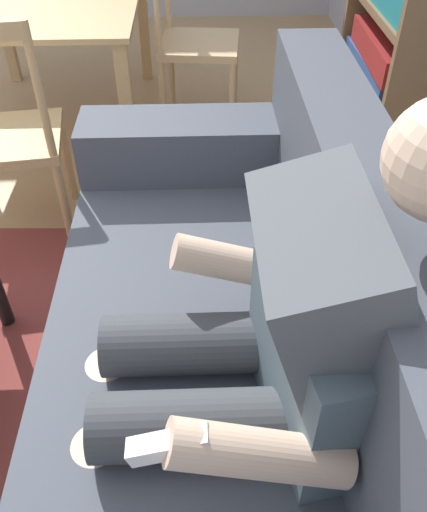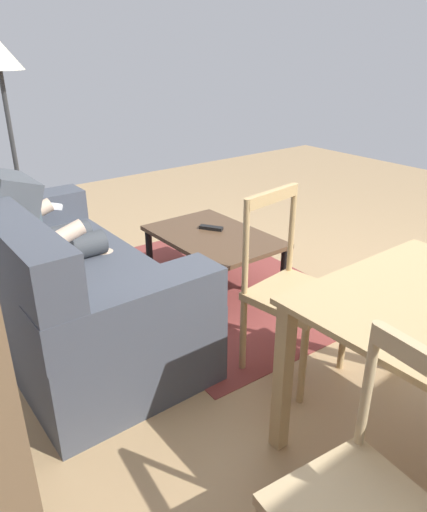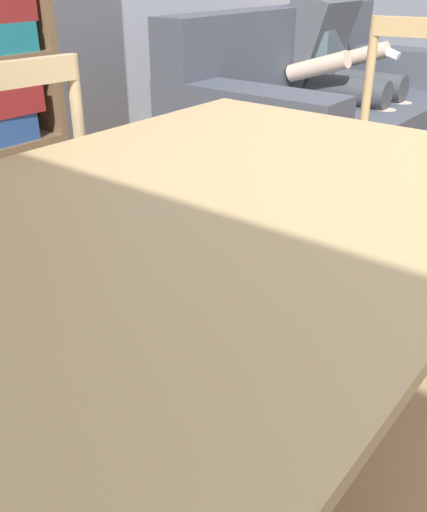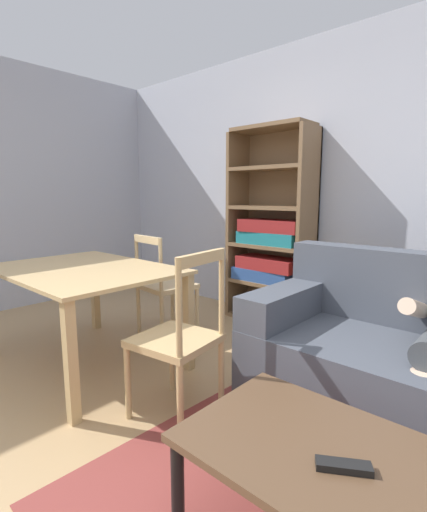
{
  "view_description": "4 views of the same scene",
  "coord_description": "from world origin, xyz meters",
  "px_view_note": "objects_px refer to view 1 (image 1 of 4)",
  "views": [
    {
      "loc": [
        1.82,
        1.45,
        1.55
      ],
      "look_at": [
        0.91,
        1.49,
        0.74
      ],
      "focal_mm": 37.95,
      "sensor_mm": 36.0,
      "label": 1
    },
    {
      "loc": [
        -1.61,
        2.34,
        1.63
      ],
      "look_at": [
        0.85,
        0.45,
        0.25
      ],
      "focal_mm": 33.47,
      "sensor_mm": 36.0,
      "label": 2
    },
    {
      "loc": [
        -1.94,
        0.08,
        1.11
      ],
      "look_at": [
        -1.15,
        0.7,
        0.6
      ],
      "focal_mm": 39.9,
      "sensor_mm": 36.0,
      "label": 3
    },
    {
      "loc": [
        1.34,
        -0.64,
        1.25
      ],
      "look_at": [
        -0.12,
        0.97,
        0.9
      ],
      "focal_mm": 26.13,
      "sensor_mm": 36.0,
      "label": 4
    }
  ],
  "objects_px": {
    "person_lounging": "(267,350)",
    "dining_chair_near_wall": "(194,44)",
    "couch": "(237,367)",
    "bookshelf": "(414,4)",
    "dining_table": "(46,11)",
    "dining_chair_facing_couch": "(7,140)"
  },
  "relations": [
    {
      "from": "dining_table",
      "to": "dining_chair_near_wall",
      "type": "xyz_separation_m",
      "value": [
        -0.0,
        0.77,
        -0.18
      ]
    },
    {
      "from": "couch",
      "to": "dining_chair_facing_couch",
      "type": "distance_m",
      "value": 1.36
    },
    {
      "from": "person_lounging",
      "to": "dining_chair_near_wall",
      "type": "xyz_separation_m",
      "value": [
        -2.24,
        -0.14,
        -0.16
      ]
    },
    {
      "from": "dining_table",
      "to": "bookshelf",
      "type": "bearing_deg",
      "value": 75.26
    },
    {
      "from": "couch",
      "to": "dining_table",
      "type": "distance_m",
      "value": 2.26
    },
    {
      "from": "person_lounging",
      "to": "bookshelf",
      "type": "xyz_separation_m",
      "value": [
        -1.78,
        0.85,
        0.17
      ]
    },
    {
      "from": "bookshelf",
      "to": "dining_table",
      "type": "relative_size",
      "value": 1.39
    },
    {
      "from": "person_lounging",
      "to": "dining_table",
      "type": "relative_size",
      "value": 0.87
    },
    {
      "from": "bookshelf",
      "to": "dining_chair_near_wall",
      "type": "bearing_deg",
      "value": -115.21
    },
    {
      "from": "couch",
      "to": "bookshelf",
      "type": "relative_size",
      "value": 0.99
    },
    {
      "from": "dining_chair_near_wall",
      "to": "couch",
      "type": "bearing_deg",
      "value": 2.52
    },
    {
      "from": "person_lounging",
      "to": "dining_chair_near_wall",
      "type": "bearing_deg",
      "value": -176.5
    },
    {
      "from": "couch",
      "to": "bookshelf",
      "type": "distance_m",
      "value": 1.9
    },
    {
      "from": "person_lounging",
      "to": "bookshelf",
      "type": "distance_m",
      "value": 1.98
    },
    {
      "from": "couch",
      "to": "dining_table",
      "type": "xyz_separation_m",
      "value": [
        -2.07,
        -0.86,
        0.3
      ]
    },
    {
      "from": "dining_table",
      "to": "dining_chair_near_wall",
      "type": "distance_m",
      "value": 0.79
    },
    {
      "from": "dining_chair_near_wall",
      "to": "dining_chair_facing_couch",
      "type": "distance_m",
      "value": 1.27
    },
    {
      "from": "couch",
      "to": "dining_chair_facing_couch",
      "type": "bearing_deg",
      "value": -141.0
    },
    {
      "from": "person_lounging",
      "to": "dining_chair_facing_couch",
      "type": "distance_m",
      "value": 1.52
    },
    {
      "from": "dining_chair_facing_couch",
      "to": "dining_chair_near_wall",
      "type": "bearing_deg",
      "value": 143.31
    },
    {
      "from": "dining_table",
      "to": "couch",
      "type": "bearing_deg",
      "value": 22.47
    },
    {
      "from": "dining_chair_near_wall",
      "to": "dining_chair_facing_couch",
      "type": "bearing_deg",
      "value": -36.69
    }
  ]
}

